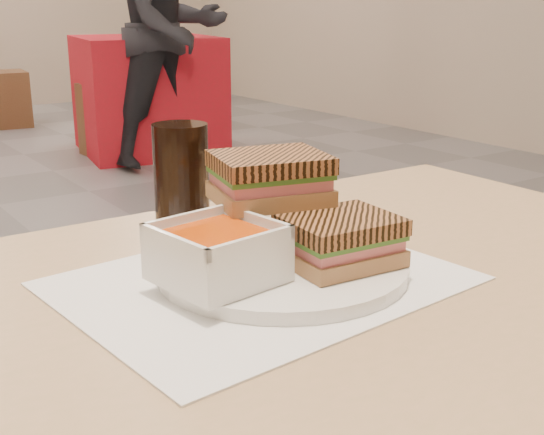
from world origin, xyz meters
TOP-DOWN VIEW (x-y plane):
  - main_table at (-0.04, -2.04)m, footprint 1.21×0.71m
  - tray_liner at (-0.00, -1.99)m, footprint 0.42×0.34m
  - plate at (0.03, -1.99)m, footprint 0.27×0.27m
  - soup_bowl at (-0.05, -2.00)m, footprint 0.12×0.12m
  - panini_lower at (0.07, -2.03)m, footprint 0.12×0.10m
  - panini_upper at (0.05, -1.94)m, footprint 0.14×0.13m
  - cola_glass at (0.00, -1.82)m, footprint 0.07×0.07m
  - bg_table_1 at (1.79, 2.10)m, footprint 1.06×1.06m
  - bg_chair_1l at (1.56, 2.09)m, footprint 0.46×0.46m
  - bg_chair_1r at (2.51, 2.89)m, footprint 0.49×0.49m
  - bg_chair_2r at (1.22, 3.80)m, footprint 0.46×0.46m
  - patron_b at (1.75, 1.60)m, footprint 0.96×0.81m

SIDE VIEW (x-z plane):
  - bg_chair_2r at x=1.22m, z-range 0.00..0.47m
  - bg_chair_1r at x=2.51m, z-range 0.00..0.49m
  - bg_chair_1l at x=1.56m, z-range 0.00..0.49m
  - bg_table_1 at x=1.79m, z-range 0.00..0.80m
  - main_table at x=-0.04m, z-range 0.26..1.01m
  - tray_liner at x=0.00m, z-range 0.75..0.75m
  - plate at x=0.03m, z-range 0.75..0.77m
  - panini_lower at x=0.07m, z-range 0.77..0.82m
  - soup_bowl at x=-0.05m, z-range 0.76..0.82m
  - cola_glass at x=0.00m, z-range 0.75..0.89m
  - panini_upper at x=0.05m, z-range 0.82..0.87m
  - patron_b at x=1.75m, z-range 0.00..1.74m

